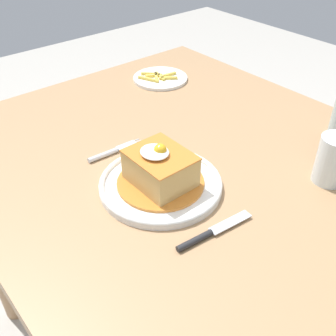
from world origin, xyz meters
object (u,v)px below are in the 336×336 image
at_px(knife, 205,235).
at_px(drinking_glass, 332,163).
at_px(main_plate, 161,184).
at_px(side_plate_fries, 160,78).
at_px(fork, 111,152).

relative_size(knife, drinking_glass, 1.58).
height_order(main_plate, knife, main_plate).
bearing_deg(knife, drinking_glass, 81.71).
bearing_deg(knife, main_plate, 169.84).
xyz_separation_m(main_plate, side_plate_fries, (-0.42, 0.34, -0.00)).
xyz_separation_m(fork, side_plate_fries, (-0.25, 0.35, -0.00)).
xyz_separation_m(main_plate, fork, (-0.17, -0.01, -0.00)).
bearing_deg(knife, side_plate_fries, 147.76).
xyz_separation_m(main_plate, drinking_glass, (0.21, 0.29, 0.04)).
distance_m(fork, side_plate_fries, 0.43).
bearing_deg(knife, fork, 177.01).
distance_m(knife, side_plate_fries, 0.68).
height_order(main_plate, side_plate_fries, main_plate).
distance_m(main_plate, fork, 0.17).
distance_m(fork, knife, 0.33).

